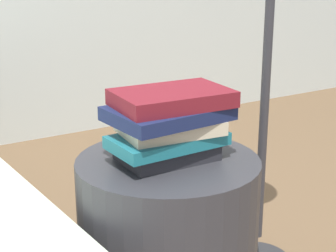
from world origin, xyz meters
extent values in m
cube|color=#28282D|center=(0.00, 0.01, 0.58)|extent=(0.24, 0.16, 0.04)
cube|color=#1E727F|center=(-0.01, -0.01, 0.61)|extent=(0.29, 0.17, 0.03)
cube|color=beige|center=(0.01, 0.00, 0.65)|extent=(0.26, 0.19, 0.04)
cube|color=#19234C|center=(0.00, 0.00, 0.68)|extent=(0.30, 0.22, 0.03)
cube|color=maroon|center=(0.01, 0.00, 0.72)|extent=(0.29, 0.21, 0.04)
cylinder|color=#333338|center=(0.49, 0.19, 0.77)|extent=(0.03, 0.03, 1.31)
camera|label=1|loc=(-0.69, -1.13, 1.06)|focal=58.87mm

